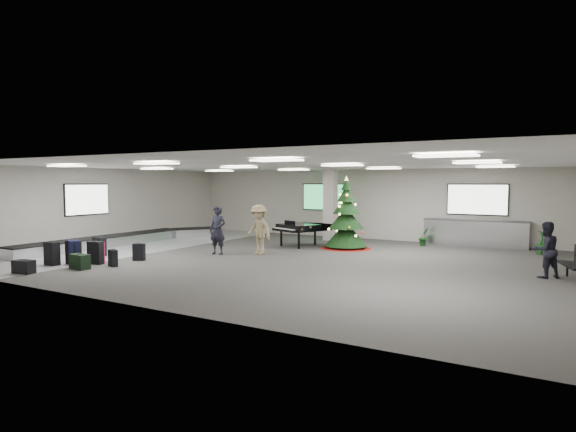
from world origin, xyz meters
The scene contains 21 objects.
ground centered at (0.00, 0.00, 0.00)m, with size 18.00×18.00×0.00m, color #3B3836.
room_envelope centered at (-0.38, 0.67, 2.33)m, with size 18.02×14.02×3.21m.
baggage_carousel centered at (-7.84, -0.08, 0.21)m, with size 2.28×9.71×0.43m.
service_counter centered at (5.00, 6.65, 0.55)m, with size 4.05×0.65×1.08m.
suitcase_0 centered at (-5.39, -4.29, 0.37)m, with size 0.48×0.27×0.76m.
suitcase_1 centered at (-4.80, -3.93, 0.36)m, with size 0.51×0.33×0.75m.
pink_suitcase centered at (-4.83, -3.85, 0.34)m, with size 0.46×0.28×0.71m.
suitcase_3 centered at (-4.14, -2.74, 0.28)m, with size 0.43×0.35×0.59m.
navy_suitcase centered at (-5.40, -4.29, 0.38)m, with size 0.57×0.47×0.79m.
suitcase_5 centered at (-5.82, -4.74, 0.37)m, with size 0.50×0.29×0.76m.
green_duffel centered at (-4.50, -4.73, 0.22)m, with size 0.69×0.40×0.46m.
suitcase_7 centered at (-3.99, -3.94, 0.26)m, with size 0.40×0.30×0.54m.
suitcase_8 centered at (-6.07, -2.76, 0.34)m, with size 0.46×0.27×0.69m.
black_duffel centered at (-5.24, -6.01, 0.19)m, with size 0.64×0.45×0.40m.
christmas_tree centered at (0.69, 3.43, 0.98)m, with size 2.01×2.01×2.86m.
grand_piano centered at (-1.15, 3.15, 0.77)m, with size 2.04×2.29×1.08m.
traveler_a centered at (-2.71, -0.34, 0.88)m, with size 0.64×0.42×1.75m, color black.
traveler_b centered at (-1.44, 0.42, 0.90)m, with size 1.16×0.67×1.80m, color #8D7B57.
traveler_bench centered at (7.71, 0.69, 0.77)m, with size 0.75×0.58×1.54m, color black.
potted_plant_left centered at (3.16, 5.71, 0.38)m, with size 0.42×0.34×0.76m, color #16461F.
potted_plant_right centered at (7.48, 5.56, 0.44)m, with size 0.49×0.49×0.87m, color #16461F.
Camera 1 is at (8.09, -14.04, 2.60)m, focal length 30.00 mm.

